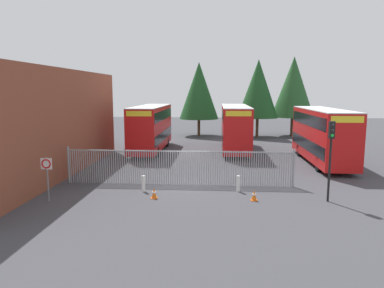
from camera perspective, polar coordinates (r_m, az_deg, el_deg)
The scene contains 15 objects.
ground_plane at distance 30.26m, azimuth 0.55°, elevation -2.63°, with size 100.00×100.00×0.00m, color #3D3D42.
depot_building_brick at distance 27.21m, azimuth -26.42°, elevation 3.04°, with size 7.46×20.70×7.34m, color brown.
palisade_fence at distance 22.26m, azimuth -2.21°, elevation -3.59°, with size 14.30×0.14×2.35m.
double_decker_bus_near_gate at distance 30.73m, azimuth 20.21°, elevation 1.59°, with size 2.54×10.81×4.42m.
double_decker_bus_behind_fence_left at distance 34.99m, azimuth -6.57°, elevation 2.84°, with size 2.54×10.81×4.42m.
double_decker_bus_behind_fence_right at distance 35.11m, azimuth 6.94°, elevation 2.86°, with size 2.54×10.81×4.42m.
bollard_near_left at distance 21.08m, azimuth -7.80°, elevation -6.33°, with size 0.20×0.20×0.95m, color silver.
bollard_center_front at distance 21.07m, azimuth 7.44°, elevation -6.33°, with size 0.20×0.20×0.95m, color silver.
traffic_cone_by_gate at distance 19.76m, azimuth -6.11°, elevation -7.87°, with size 0.34×0.34×0.59m.
traffic_cone_mid_forecourt at distance 19.55m, azimuth 9.96°, elevation -8.13°, with size 0.34×0.34×0.59m.
speed_limit_sign_post at distance 20.28m, azimuth -22.32°, elevation -3.71°, with size 0.60×0.14×2.40m.
traffic_light_kerbside at distance 19.88m, azimuth 21.42°, elevation -0.35°, with size 0.28×0.33×4.30m.
tree_tall_back at distance 46.43m, azimuth 1.12°, elevation 8.56°, with size 5.10×5.10×9.53m.
tree_short_side at distance 45.89m, azimuth 10.58°, elevation 8.72°, with size 5.09×5.09×9.77m.
tree_mid_row at distance 48.15m, azimuth 15.98°, elevation 8.80°, with size 5.42×5.42×10.24m.
Camera 1 is at (1.86, -21.63, 5.85)m, focal length 33.18 mm.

